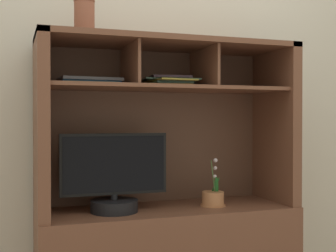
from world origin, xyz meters
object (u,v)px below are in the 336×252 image
(tv_monitor, at_px, (114,181))
(magazine_stack_centre, at_px, (169,82))
(potted_orchid, at_px, (213,198))
(media_console, at_px, (167,217))
(magazine_stack_left, at_px, (89,82))
(ceramic_vase, at_px, (84,18))

(tv_monitor, height_order, magazine_stack_centre, magazine_stack_centre)
(tv_monitor, xyz_separation_m, potted_orchid, (0.58, -0.01, -0.13))
(media_console, distance_m, magazine_stack_left, 0.88)
(potted_orchid, bearing_deg, media_console, 169.43)
(media_console, relative_size, ceramic_vase, 7.49)
(potted_orchid, height_order, magazine_stack_centre, magazine_stack_centre)
(media_console, distance_m, ceramic_vase, 1.20)
(tv_monitor, xyz_separation_m, magazine_stack_centre, (0.34, 0.08, 0.55))
(magazine_stack_left, distance_m, ceramic_vase, 0.35)
(magazine_stack_left, xyz_separation_m, magazine_stack_centre, (0.46, -0.02, 0.01))
(media_console, distance_m, magazine_stack_centre, 0.78)
(ceramic_vase, bearing_deg, media_console, 2.07)
(magazine_stack_left, relative_size, ceramic_vase, 1.75)
(potted_orchid, xyz_separation_m, ceramic_vase, (-0.74, 0.03, 1.00))
(potted_orchid, distance_m, magazine_stack_left, 0.97)
(media_console, bearing_deg, magazine_stack_centre, 57.97)
(media_console, relative_size, tv_monitor, 2.49)
(media_console, height_order, magazine_stack_centre, media_console)
(potted_orchid, relative_size, magazine_stack_left, 0.82)
(potted_orchid, bearing_deg, magazine_stack_left, 171.57)
(magazine_stack_left, bearing_deg, magazine_stack_centre, -1.95)
(ceramic_vase, bearing_deg, magazine_stack_centre, 6.45)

